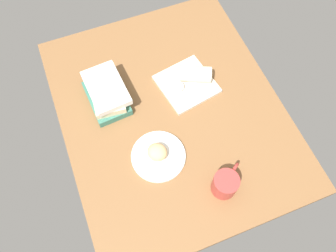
{
  "coord_description": "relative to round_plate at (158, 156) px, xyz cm",
  "views": [
    {
      "loc": [
        62.24,
        -25.79,
        126.67
      ],
      "look_at": [
        7.78,
        -4.44,
        7.0
      ],
      "focal_mm": 35.72,
      "sensor_mm": 36.0,
      "label": 1
    }
  ],
  "objects": [
    {
      "name": "square_plate",
      "position": [
        -26.68,
        23.14,
        0.1
      ],
      "size": [
        25.59,
        25.59,
        1.6
      ],
      "primitive_type": "cube",
      "rotation": [
        0.0,
        0.0,
        0.18
      ],
      "color": "silver",
      "rests_on": "dining_table"
    },
    {
      "name": "dining_table",
      "position": [
        -17.59,
        12.3,
        -2.7
      ],
      "size": [
        110.0,
        90.0,
        4.0
      ],
      "primitive_type": "cube",
      "color": "brown",
      "rests_on": "ground"
    },
    {
      "name": "book_stack",
      "position": [
        -32.38,
        -10.62,
        3.95
      ],
      "size": [
        23.87,
        16.91,
        9.38
      ],
      "color": "#387260",
      "rests_on": "dining_table"
    },
    {
      "name": "scone_pastry",
      "position": [
        -0.49,
        -0.16,
        3.48
      ],
      "size": [
        10.62,
        10.66,
        5.56
      ],
      "primitive_type": "ellipsoid",
      "rotation": [
        0.0,
        0.0,
        3.97
      ],
      "color": "#DCB378",
      "rests_on": "round_plate"
    },
    {
      "name": "breakfast_wrap",
      "position": [
        -27.75,
        26.96,
        4.34
      ],
      "size": [
        12.26,
        15.73,
        6.87
      ],
      "primitive_type": "cylinder",
      "rotation": [
        1.57,
        0.0,
        2.7
      ],
      "color": "beige",
      "rests_on": "square_plate"
    },
    {
      "name": "coffee_mug",
      "position": [
        20.2,
        18.55,
        4.09
      ],
      "size": [
        10.68,
        13.0,
        9.36
      ],
      "color": "#B23833",
      "rests_on": "dining_table"
    },
    {
      "name": "sauce_cup",
      "position": [
        -25.33,
        18.37,
        2.19
      ],
      "size": [
        5.12,
        5.12,
        2.41
      ],
      "color": "silver",
      "rests_on": "square_plate"
    },
    {
      "name": "round_plate",
      "position": [
        0.0,
        0.0,
        0.0
      ],
      "size": [
        21.23,
        21.23,
        1.4
      ],
      "primitive_type": "cylinder",
      "color": "white",
      "rests_on": "dining_table"
    }
  ]
}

